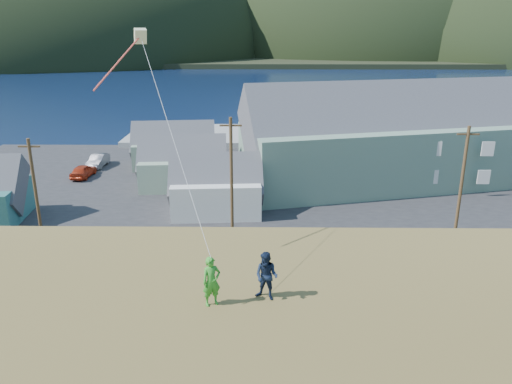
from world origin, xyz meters
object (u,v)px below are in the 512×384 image
(lodge, at_px, (419,136))
(shed_palegreen_far, at_px, (174,146))
(shed_white, at_px, (216,186))
(wharf, at_px, (217,136))
(shed_palegreen_near, at_px, (183,164))
(kite_flyer_navy, at_px, (267,276))
(kite_flyer_green, at_px, (212,281))

(lodge, relative_size, shed_palegreen_far, 3.75)
(shed_white, height_order, shed_palegreen_far, shed_palegreen_far)
(wharf, distance_m, shed_palegreen_near, 24.08)
(lodge, xyz_separation_m, shed_palegreen_near, (-24.73, -2.17, -2.54))
(shed_palegreen_far, xyz_separation_m, kite_flyer_navy, (10.74, -42.98, 5.52))
(shed_palegreen_far, bearing_deg, kite_flyer_navy, -82.05)
(shed_palegreen_near, height_order, shed_palegreen_far, shed_palegreen_far)
(shed_white, bearing_deg, kite_flyer_navy, -85.27)
(kite_flyer_green, relative_size, kite_flyer_navy, 1.01)
(shed_white, bearing_deg, wharf, 90.81)
(lodge, bearing_deg, shed_palegreen_far, 153.55)
(wharf, distance_m, shed_white, 31.85)
(shed_white, height_order, kite_flyer_green, kite_flyer_green)
(kite_flyer_navy, bearing_deg, shed_palegreen_near, 126.96)
(shed_palegreen_near, distance_m, shed_palegreen_far, 8.44)
(wharf, relative_size, lodge, 0.67)
(shed_palegreen_near, distance_m, shed_white, 8.75)
(shed_palegreen_near, xyz_separation_m, shed_white, (4.15, -7.70, 0.04))
(kite_flyer_green, height_order, kite_flyer_navy, kite_flyer_green)
(lodge, distance_m, kite_flyer_green, 41.71)
(shed_palegreen_far, relative_size, kite_flyer_navy, 6.10)
(shed_palegreen_near, bearing_deg, shed_palegreen_far, 101.68)
(shed_palegreen_far, bearing_deg, kite_flyer_green, -84.43)
(lodge, relative_size, shed_white, 4.50)
(shed_white, bearing_deg, lodge, 21.47)
(wharf, xyz_separation_m, shed_palegreen_far, (-3.73, -15.85, 2.07))
(kite_flyer_navy, bearing_deg, kite_flyer_green, -144.05)
(wharf, xyz_separation_m, kite_flyer_green, (5.21, -59.23, 7.60))
(shed_palegreen_near, distance_m, kite_flyer_green, 36.31)
(shed_white, relative_size, shed_palegreen_far, 0.83)
(shed_white, xyz_separation_m, kite_flyer_green, (2.46, -27.57, 5.53))
(kite_flyer_green, bearing_deg, lodge, 38.01)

